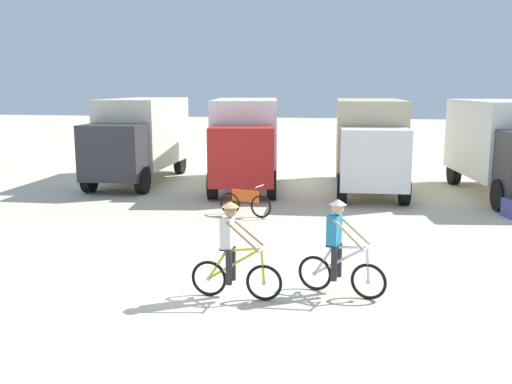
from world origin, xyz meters
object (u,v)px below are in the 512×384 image
object	(u,v)px
cyclist_orange_shirt	(233,254)
bicycle_spare	(245,203)
box_truck_avon_van	(245,138)
box_truck_white_box	(504,143)
cyclist_cowboy_hat	(339,251)
box_truck_tan_camper	(369,140)
box_truck_cream_rv	(140,136)

from	to	relation	value
cyclist_orange_shirt	bicycle_spare	distance (m)	6.84
box_truck_avon_van	cyclist_orange_shirt	distance (m)	12.21
cyclist_orange_shirt	box_truck_white_box	bearing A→B (deg)	59.35
cyclist_orange_shirt	cyclist_cowboy_hat	bearing A→B (deg)	17.11
box_truck_tan_camper	bicycle_spare	size ratio (longest dim) A/B	4.09
box_truck_white_box	cyclist_cowboy_hat	bearing A→B (deg)	-114.50
box_truck_cream_rv	box_truck_avon_van	distance (m)	4.47
box_truck_cream_rv	cyclist_cowboy_hat	bearing A→B (deg)	-53.09
cyclist_cowboy_hat	cyclist_orange_shirt	bearing A→B (deg)	-162.89
box_truck_cream_rv	cyclist_orange_shirt	bearing A→B (deg)	-60.70
cyclist_orange_shirt	box_truck_cream_rv	bearing A→B (deg)	119.30
box_truck_cream_rv	box_truck_avon_van	bearing A→B (deg)	-3.73
box_truck_white_box	box_truck_tan_camper	bearing A→B (deg)	177.29
cyclist_orange_shirt	bicycle_spare	bearing A→B (deg)	100.50
box_truck_avon_van	box_truck_white_box	world-z (taller)	same
cyclist_cowboy_hat	box_truck_cream_rv	bearing A→B (deg)	126.91
box_truck_tan_camper	cyclist_cowboy_hat	world-z (taller)	box_truck_tan_camper
cyclist_orange_shirt	bicycle_spare	xyz separation A→B (m)	(-1.24, 6.71, -0.45)
box_truck_avon_van	bicycle_spare	world-z (taller)	box_truck_avon_van
box_truck_tan_camper	box_truck_cream_rv	bearing A→B (deg)	178.95
box_truck_cream_rv	cyclist_cowboy_hat	size ratio (longest dim) A/B	3.77
box_truck_white_box	cyclist_cowboy_hat	size ratio (longest dim) A/B	3.86
box_truck_cream_rv	box_truck_avon_van	xyz separation A→B (m)	(4.46, -0.29, 0.00)
box_truck_avon_van	box_truck_tan_camper	bearing A→B (deg)	1.49
box_truck_cream_rv	box_truck_white_box	bearing A→B (deg)	-1.61
box_truck_cream_rv	box_truck_tan_camper	xyz separation A→B (m)	(9.18, -0.17, 0.00)
box_truck_tan_camper	cyclist_cowboy_hat	size ratio (longest dim) A/B	3.79
box_truck_avon_van	box_truck_cream_rv	bearing A→B (deg)	176.27
bicycle_spare	box_truck_cream_rv	bearing A→B (deg)	135.52
box_truck_white_box	bicycle_spare	size ratio (longest dim) A/B	4.17
box_truck_avon_van	cyclist_cowboy_hat	bearing A→B (deg)	-69.34
cyclist_orange_shirt	bicycle_spare	size ratio (longest dim) A/B	1.08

